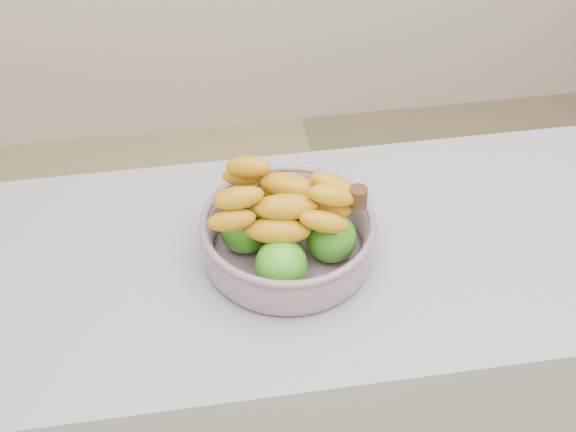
# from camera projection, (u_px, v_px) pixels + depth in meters

# --- Properties ---
(counter) EXTENTS (2.00, 0.60, 0.90)m
(counter) POSITION_uv_depth(u_px,v_px,m) (428.00, 380.00, 1.81)
(counter) COLOR #A3A4AC
(counter) RESTS_ON ground
(fruit_bowl) EXTENTS (0.31, 0.31, 0.18)m
(fruit_bowl) POSITION_uv_depth(u_px,v_px,m) (288.00, 233.00, 1.43)
(fruit_bowl) COLOR #9AA6B9
(fruit_bowl) RESTS_ON counter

